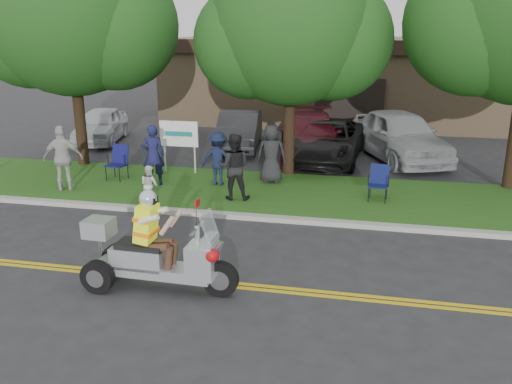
% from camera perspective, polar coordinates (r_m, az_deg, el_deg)
% --- Properties ---
extents(ground, '(120.00, 120.00, 0.00)m').
position_cam_1_polar(ground, '(10.79, -5.17, -8.24)').
color(ground, '#28282B').
rests_on(ground, ground).
extents(centerline_near, '(60.00, 0.10, 0.01)m').
position_cam_1_polar(centerline_near, '(10.29, -6.13, -9.55)').
color(centerline_near, gold).
rests_on(centerline_near, ground).
extents(centerline_far, '(60.00, 0.10, 0.01)m').
position_cam_1_polar(centerline_far, '(10.43, -5.85, -9.17)').
color(centerline_far, gold).
rests_on(centerline_far, ground).
extents(curb, '(60.00, 0.25, 0.12)m').
position_cam_1_polar(curb, '(13.48, -1.39, -2.58)').
color(curb, '#A8A89E').
rests_on(curb, ground).
extents(grass_verge, '(60.00, 4.00, 0.10)m').
position_cam_1_polar(grass_verge, '(15.48, 0.45, 0.04)').
color(grass_verge, '#285316').
rests_on(grass_verge, ground).
extents(commercial_building, '(18.00, 8.20, 4.00)m').
position_cam_1_polar(commercial_building, '(28.40, 10.25, 11.65)').
color(commercial_building, '#9E7F5B').
rests_on(commercial_building, ground).
extents(tree_left, '(6.62, 5.40, 7.78)m').
position_cam_1_polar(tree_left, '(18.84, -18.77, 17.03)').
color(tree_left, '#332114').
rests_on(tree_left, ground).
extents(tree_mid, '(5.88, 4.80, 7.05)m').
position_cam_1_polar(tree_mid, '(16.70, 3.89, 16.52)').
color(tree_mid, '#332114').
rests_on(tree_mid, ground).
extents(business_sign, '(1.25, 0.06, 1.75)m').
position_cam_1_polar(business_sign, '(17.27, -8.11, 5.79)').
color(business_sign, silver).
rests_on(business_sign, ground).
extents(trike_scooter, '(2.87, 0.96, 1.88)m').
position_cam_1_polar(trike_scooter, '(9.97, -10.73, -6.54)').
color(trike_scooter, black).
rests_on(trike_scooter, ground).
extents(lawn_chair_a, '(0.63, 0.65, 1.05)m').
position_cam_1_polar(lawn_chair_a, '(17.00, -14.28, 3.30)').
color(lawn_chair_a, black).
rests_on(lawn_chair_a, grass_verge).
extents(lawn_chair_b, '(0.55, 0.57, 0.95)m').
position_cam_1_polar(lawn_chair_b, '(14.85, 12.81, 1.21)').
color(lawn_chair_b, black).
rests_on(lawn_chair_b, grass_verge).
extents(spectator_adult_left, '(0.76, 0.63, 1.78)m').
position_cam_1_polar(spectator_adult_left, '(16.05, -10.77, 3.84)').
color(spectator_adult_left, '#181A43').
rests_on(spectator_adult_left, grass_verge).
extents(spectator_adult_mid, '(0.93, 0.76, 1.78)m').
position_cam_1_polar(spectator_adult_mid, '(14.46, -2.33, 2.67)').
color(spectator_adult_mid, black).
rests_on(spectator_adult_mid, grass_verge).
extents(spectator_adult_right, '(1.17, 0.75, 1.85)m').
position_cam_1_polar(spectator_adult_right, '(16.20, -19.63, 3.38)').
color(spectator_adult_right, '#BABAB4').
rests_on(spectator_adult_right, grass_verge).
extents(spectator_chair_a, '(1.05, 0.65, 1.57)m').
position_cam_1_polar(spectator_chair_a, '(15.84, -4.02, 3.53)').
color(spectator_chair_a, '#131B36').
rests_on(spectator_chair_a, grass_verge).
extents(spectator_chair_b, '(0.93, 0.67, 1.75)m').
position_cam_1_polar(spectator_chair_b, '(16.03, 1.62, 4.07)').
color(spectator_chair_b, black).
rests_on(spectator_chair_b, grass_verge).
extents(child_right, '(0.63, 0.58, 1.04)m').
position_cam_1_polar(child_right, '(14.42, -11.15, 0.76)').
color(child_right, silver).
rests_on(child_right, grass_verge).
extents(parked_car_far_left, '(2.48, 4.33, 1.39)m').
position_cam_1_polar(parked_car_far_left, '(23.19, -16.02, 6.78)').
color(parked_car_far_left, silver).
rests_on(parked_car_far_left, ground).
extents(parked_car_left, '(2.11, 4.55, 1.44)m').
position_cam_1_polar(parked_car_left, '(21.11, -1.79, 6.54)').
color(parked_car_left, '#272729').
rests_on(parked_car_left, ground).
extents(parked_car_mid, '(2.82, 5.31, 1.42)m').
position_cam_1_polar(parked_car_mid, '(19.28, 7.46, 5.35)').
color(parked_car_mid, black).
rests_on(parked_car_mid, ground).
extents(parked_car_right, '(2.91, 5.58, 1.54)m').
position_cam_1_polar(parked_car_right, '(19.80, 5.75, 5.90)').
color(parked_car_right, '#51131C').
rests_on(parked_car_right, ground).
extents(parked_car_far_right, '(3.94, 5.62, 1.78)m').
position_cam_1_polar(parked_car_far_right, '(19.88, 14.88, 5.80)').
color(parked_car_far_right, '#9EA1A5').
rests_on(parked_car_far_right, ground).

